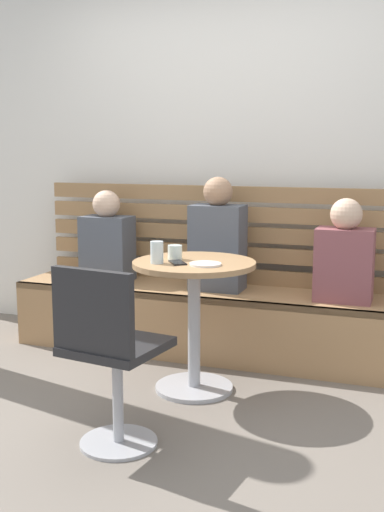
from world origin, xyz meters
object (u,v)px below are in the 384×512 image
object	(u,v)px
cafe_table	(194,300)
person_child_middle	(107,241)
person_adult	(218,240)
white_chair	(108,351)
booth_bench	(213,321)
person_child_left	(345,256)
phone_on_table	(178,263)
cup_glass_short	(175,252)
cup_glass_tall	(157,252)
plate_small	(205,264)

from	to	relation	value
cafe_table	person_child_middle	size ratio (longest dim) A/B	1.17
person_adult	white_chair	bearing A→B (deg)	-91.51
booth_bench	white_chair	size ratio (longest dim) A/B	3.18
person_child_left	phone_on_table	bearing A→B (deg)	-138.96
person_child_middle	person_child_left	bearing A→B (deg)	-2.12
booth_bench	person_adult	xyz separation A→B (m)	(0.03, 0.01, 0.55)
cup_glass_short	cafe_table	bearing A→B (deg)	-9.46
booth_bench	cup_glass_tall	xyz separation A→B (m)	(-0.07, -0.77, 0.58)
booth_bench	person_child_middle	bearing A→B (deg)	177.94
booth_bench	person_adult	size ratio (longest dim) A/B	3.67
booth_bench	plate_small	xyz separation A→B (m)	(0.20, -0.74, 0.52)
cup_glass_tall	person_child_left	bearing A→B (deg)	39.18
person_adult	phone_on_table	world-z (taller)	person_adult
white_chair	cup_glass_tall	xyz separation A→B (m)	(-0.06, 0.68, 0.34)
person_adult	phone_on_table	bearing A→B (deg)	-89.33
person_child_left	white_chair	bearing A→B (deg)	-120.87
phone_on_table	booth_bench	bearing A→B (deg)	56.88
person_adult	cup_glass_tall	xyz separation A→B (m)	(-0.09, -0.78, 0.03)
cup_glass_short	plate_small	size ratio (longest dim) A/B	0.47
cup_glass_tall	plate_small	world-z (taller)	cup_glass_tall
cafe_table	person_adult	xyz separation A→B (m)	(-0.07, 0.65, 0.25)
person_adult	booth_bench	bearing A→B (deg)	-167.92
booth_bench	phone_on_table	size ratio (longest dim) A/B	19.29
cafe_table	cup_glass_tall	xyz separation A→B (m)	(-0.17, -0.13, 0.28)
plate_small	person_adult	bearing A→B (deg)	102.86
cup_glass_tall	cafe_table	bearing A→B (deg)	38.01
phone_on_table	cup_glass_tall	bearing A→B (deg)	164.92
cup_glass_tall	plate_small	bearing A→B (deg)	7.49
booth_bench	cup_glass_tall	bearing A→B (deg)	-94.91
white_chair	plate_small	size ratio (longest dim) A/B	5.00
person_child_middle	cup_glass_tall	bearing A→B (deg)	-47.98
plate_small	phone_on_table	bearing A→B (deg)	178.27
cafe_table	person_adult	bearing A→B (deg)	96.31
person_adult	plate_small	size ratio (longest dim) A/B	4.32
person_adult	person_child_left	world-z (taller)	person_adult
person_child_middle	phone_on_table	distance (m)	1.12
booth_bench	plate_small	distance (m)	0.93
person_child_left	phone_on_table	world-z (taller)	person_child_left
booth_bench	person_child_left	bearing A→B (deg)	-2.18
person_adult	person_child_middle	world-z (taller)	person_adult
booth_bench	person_child_left	distance (m)	0.97
person_child_left	plate_small	size ratio (longest dim) A/B	3.66
white_chair	cup_glass_tall	size ratio (longest dim) A/B	7.08
cup_glass_short	phone_on_table	distance (m)	0.13
white_chair	person_adult	bearing A→B (deg)	88.49
person_child_middle	booth_bench	bearing A→B (deg)	-2.06
person_child_left	phone_on_table	size ratio (longest dim) A/B	4.44
person_child_left	person_child_middle	xyz separation A→B (m)	(-1.63, 0.06, 0.00)
white_chair	person_child_left	world-z (taller)	person_child_left
booth_bench	cafe_table	bearing A→B (deg)	-81.14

